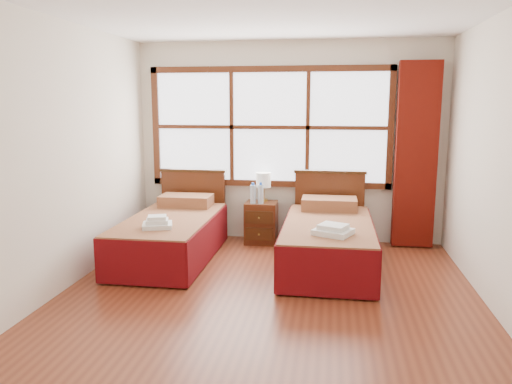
# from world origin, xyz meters

# --- Properties ---
(floor) EXTENTS (4.50, 4.50, 0.00)m
(floor) POSITION_xyz_m (0.00, 0.00, 0.00)
(floor) COLOR brown
(floor) RESTS_ON ground
(ceiling) EXTENTS (4.50, 4.50, 0.00)m
(ceiling) POSITION_xyz_m (0.00, 0.00, 2.60)
(ceiling) COLOR white
(ceiling) RESTS_ON wall_back
(wall_back) EXTENTS (4.00, 0.00, 4.00)m
(wall_back) POSITION_xyz_m (0.00, 2.25, 1.30)
(wall_back) COLOR silver
(wall_back) RESTS_ON floor
(wall_left) EXTENTS (0.00, 4.50, 4.50)m
(wall_left) POSITION_xyz_m (-2.00, 0.00, 1.30)
(wall_left) COLOR silver
(wall_left) RESTS_ON floor
(wall_right) EXTENTS (0.00, 4.50, 4.50)m
(wall_right) POSITION_xyz_m (2.00, 0.00, 1.30)
(wall_right) COLOR silver
(wall_right) RESTS_ON floor
(window) EXTENTS (3.16, 0.06, 1.56)m
(window) POSITION_xyz_m (-0.25, 2.21, 1.50)
(window) COLOR white
(window) RESTS_ON wall_back
(curtain) EXTENTS (0.50, 0.16, 2.30)m
(curtain) POSITION_xyz_m (1.60, 2.11, 1.17)
(curtain) COLOR #621209
(curtain) RESTS_ON wall_back
(bed_left) EXTENTS (0.97, 1.99, 0.94)m
(bed_left) POSITION_xyz_m (-1.28, 1.20, 0.29)
(bed_left) COLOR #361D0B
(bed_left) RESTS_ON floor
(bed_right) EXTENTS (0.99, 2.01, 0.96)m
(bed_right) POSITION_xyz_m (0.55, 1.20, 0.29)
(bed_right) COLOR #361D0B
(bed_right) RESTS_ON floor
(nightstand) EXTENTS (0.41, 0.40, 0.54)m
(nightstand) POSITION_xyz_m (-0.33, 1.99, 0.27)
(nightstand) COLOR #4D2311
(nightstand) RESTS_ON floor
(towels_left) EXTENTS (0.37, 0.35, 0.13)m
(towels_left) POSITION_xyz_m (-1.26, 0.67, 0.55)
(towels_left) COLOR white
(towels_left) RESTS_ON bed_left
(towels_right) EXTENTS (0.45, 0.42, 0.10)m
(towels_right) POSITION_xyz_m (0.60, 0.63, 0.56)
(towels_right) COLOR white
(towels_right) RESTS_ON bed_right
(lamp) EXTENTS (0.19, 0.19, 0.38)m
(lamp) POSITION_xyz_m (-0.31, 2.10, 0.81)
(lamp) COLOR #B5913A
(lamp) RESTS_ON nightstand
(bottle_near) EXTENTS (0.07, 0.07, 0.27)m
(bottle_near) POSITION_xyz_m (-0.42, 1.91, 0.66)
(bottle_near) COLOR silver
(bottle_near) RESTS_ON nightstand
(bottle_far) EXTENTS (0.07, 0.07, 0.28)m
(bottle_far) POSITION_xyz_m (-0.32, 1.91, 0.67)
(bottle_far) COLOR silver
(bottle_far) RESTS_ON nightstand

